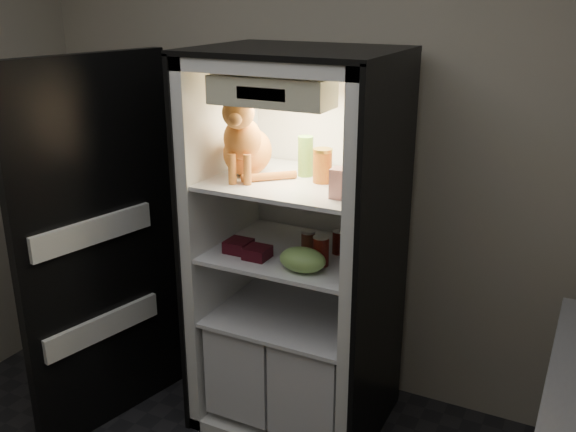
# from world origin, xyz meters

# --- Properties ---
(room_shell) EXTENTS (3.60, 3.60, 3.60)m
(room_shell) POSITION_xyz_m (0.00, 0.00, 1.62)
(room_shell) COLOR white
(room_shell) RESTS_ON floor
(refrigerator) EXTENTS (0.90, 0.72, 1.88)m
(refrigerator) POSITION_xyz_m (0.00, 1.38, 0.79)
(refrigerator) COLOR white
(refrigerator) RESTS_ON floor
(fridge_door) EXTENTS (0.25, 0.86, 1.85)m
(fridge_door) POSITION_xyz_m (-0.84, 0.93, 0.91)
(fridge_door) COLOR black
(fridge_door) RESTS_ON floor
(tabby_cat) EXTENTS (0.39, 0.42, 0.43)m
(tabby_cat) POSITION_xyz_m (-0.22, 1.26, 1.45)
(tabby_cat) COLOR #CA681A
(tabby_cat) RESTS_ON refrigerator
(parmesan_shaker) EXTENTS (0.07, 0.07, 0.19)m
(parmesan_shaker) POSITION_xyz_m (0.02, 1.41, 1.38)
(parmesan_shaker) COLOR #227F2D
(parmesan_shaker) RESTS_ON refrigerator
(mayo_tub) EXTENTS (0.08, 0.08, 0.11)m
(mayo_tub) POSITION_xyz_m (0.06, 1.49, 1.35)
(mayo_tub) COLOR white
(mayo_tub) RESTS_ON refrigerator
(salsa_jar) EXTENTS (0.09, 0.09, 0.16)m
(salsa_jar) POSITION_xyz_m (0.13, 1.34, 1.37)
(salsa_jar) COLOR maroon
(salsa_jar) RESTS_ON refrigerator
(pepper_jar) EXTENTS (0.11, 0.11, 0.19)m
(pepper_jar) POSITION_xyz_m (0.31, 1.35, 1.39)
(pepper_jar) COLOR maroon
(pepper_jar) RESTS_ON refrigerator
(cream_carton) EXTENTS (0.07, 0.07, 0.13)m
(cream_carton) POSITION_xyz_m (0.29, 1.16, 1.35)
(cream_carton) COLOR beige
(cream_carton) RESTS_ON refrigerator
(soda_can_a) EXTENTS (0.06, 0.06, 0.11)m
(soda_can_a) POSITION_xyz_m (0.20, 1.38, 1.00)
(soda_can_a) COLOR black
(soda_can_a) RESTS_ON refrigerator
(soda_can_b) EXTENTS (0.07, 0.07, 0.13)m
(soda_can_b) POSITION_xyz_m (0.30, 1.31, 1.01)
(soda_can_b) COLOR black
(soda_can_b) RESTS_ON refrigerator
(soda_can_c) EXTENTS (0.07, 0.07, 0.14)m
(soda_can_c) POSITION_xyz_m (0.19, 1.22, 1.01)
(soda_can_c) COLOR black
(soda_can_c) RESTS_ON refrigerator
(condiment_jar) EXTENTS (0.07, 0.07, 0.09)m
(condiment_jar) POSITION_xyz_m (0.05, 1.37, 0.99)
(condiment_jar) COLOR #552A18
(condiment_jar) RESTS_ON refrigerator
(grape_bag) EXTENTS (0.21, 0.15, 0.11)m
(grape_bag) POSITION_xyz_m (0.14, 1.13, 0.99)
(grape_bag) COLOR #75AE51
(grape_bag) RESTS_ON refrigerator
(berry_box_left) EXTENTS (0.11, 0.11, 0.06)m
(berry_box_left) POSITION_xyz_m (-0.23, 1.19, 0.97)
(berry_box_left) COLOR #4C0C17
(berry_box_left) RESTS_ON refrigerator
(berry_box_right) EXTENTS (0.11, 0.11, 0.05)m
(berry_box_right) POSITION_xyz_m (-0.11, 1.16, 0.97)
(berry_box_right) COLOR #4C0C17
(berry_box_right) RESTS_ON refrigerator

